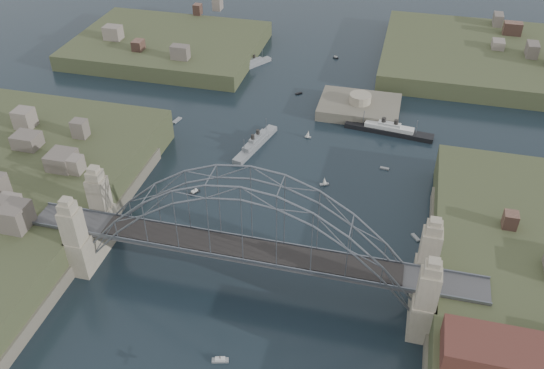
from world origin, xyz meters
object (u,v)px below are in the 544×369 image
(fort_island, at_px, (359,113))
(wharf_shed, at_px, (513,356))
(ocean_liner, at_px, (389,130))
(naval_cruiser_near, at_px, (256,144))
(bridge, at_px, (247,233))
(naval_cruiser_far, at_px, (252,64))

(fort_island, xyz_separation_m, wharf_shed, (32.00, -84.00, 10.34))
(fort_island, height_order, ocean_liner, fort_island)
(ocean_liner, bearing_deg, wharf_shed, -72.85)
(fort_island, relative_size, naval_cruiser_near, 1.16)
(bridge, height_order, naval_cruiser_far, bridge)
(wharf_shed, bearing_deg, ocean_liner, 107.15)
(bridge, xyz_separation_m, naval_cruiser_near, (-11.25, 45.79, -11.44))
(naval_cruiser_near, distance_m, naval_cruiser_far, 47.03)
(naval_cruiser_far, xyz_separation_m, ocean_liner, (45.77, -30.16, 0.09))
(wharf_shed, bearing_deg, naval_cruiser_far, 123.28)
(naval_cruiser_far, bearing_deg, bridge, -74.72)
(naval_cruiser_near, xyz_separation_m, ocean_liner, (32.21, 14.88, 0.00))
(bridge, bearing_deg, naval_cruiser_far, 105.28)
(fort_island, relative_size, ocean_liner, 0.94)
(wharf_shed, xyz_separation_m, naval_cruiser_near, (-55.25, 59.79, -9.12))
(naval_cruiser_near, bearing_deg, wharf_shed, -47.26)
(bridge, bearing_deg, fort_island, 80.27)
(wharf_shed, distance_m, naval_cruiser_far, 125.73)
(bridge, bearing_deg, wharf_shed, -17.65)
(naval_cruiser_near, relative_size, naval_cruiser_far, 1.38)
(fort_island, xyz_separation_m, naval_cruiser_near, (-23.25, -24.21, 1.22))
(bridge, height_order, fort_island, bridge)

